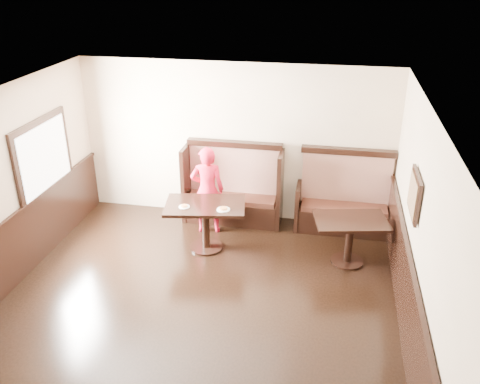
% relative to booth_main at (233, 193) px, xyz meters
% --- Properties ---
extents(ground, '(7.00, 7.00, 0.00)m').
position_rel_booth_main_xyz_m(ground, '(0.00, -3.30, -0.53)').
color(ground, black).
rests_on(ground, ground).
extents(room_shell, '(7.00, 7.00, 7.00)m').
position_rel_booth_main_xyz_m(room_shell, '(-0.30, -3.01, 0.14)').
color(room_shell, beige).
rests_on(room_shell, ground).
extents(booth_main, '(1.75, 0.72, 1.45)m').
position_rel_booth_main_xyz_m(booth_main, '(0.00, 0.00, 0.00)').
color(booth_main, black).
rests_on(booth_main, ground).
extents(booth_neighbor, '(1.65, 0.72, 1.45)m').
position_rel_booth_main_xyz_m(booth_neighbor, '(1.95, -0.00, -0.05)').
color(booth_neighbor, black).
rests_on(booth_neighbor, ground).
extents(table_main, '(1.37, 0.98, 0.80)m').
position_rel_booth_main_xyz_m(table_main, '(-0.24, -1.08, 0.09)').
color(table_main, black).
rests_on(table_main, ground).
extents(table_neighbor, '(1.20, 0.91, 0.75)m').
position_rel_booth_main_xyz_m(table_neighbor, '(2.04, -1.08, 0.04)').
color(table_neighbor, black).
rests_on(table_neighbor, ground).
extents(child, '(0.62, 0.46, 1.55)m').
position_rel_booth_main_xyz_m(child, '(-0.34, -0.50, 0.25)').
color(child, red).
rests_on(child, ground).
extents(pizza_plate_left, '(0.18, 0.18, 0.03)m').
position_rel_booth_main_xyz_m(pizza_plate_left, '(-0.53, -1.23, 0.29)').
color(pizza_plate_left, white).
rests_on(pizza_plate_left, table_main).
extents(pizza_plate_right, '(0.21, 0.21, 0.04)m').
position_rel_booth_main_xyz_m(pizza_plate_right, '(0.09, -1.22, 0.29)').
color(pizza_plate_right, white).
rests_on(pizza_plate_right, table_main).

